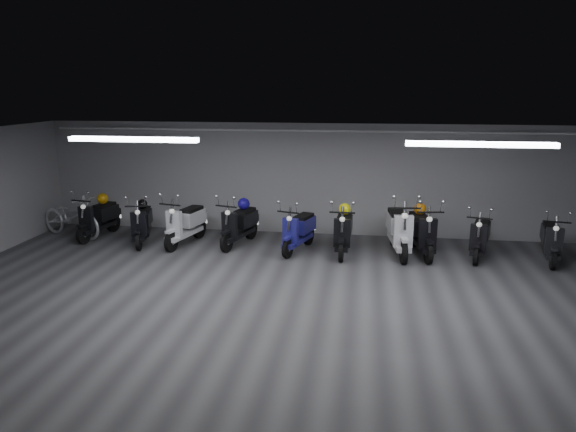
# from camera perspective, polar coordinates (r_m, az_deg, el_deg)

# --- Properties ---
(floor) EXTENTS (14.00, 10.00, 0.01)m
(floor) POSITION_cam_1_polar(r_m,az_deg,el_deg) (8.88, 0.28, -10.55)
(floor) COLOR #3A3A3D
(floor) RESTS_ON ground
(ceiling) EXTENTS (14.00, 10.00, 0.01)m
(ceiling) POSITION_cam_1_polar(r_m,az_deg,el_deg) (8.14, 0.31, 7.80)
(ceiling) COLOR gray
(ceiling) RESTS_ON ground
(back_wall) EXTENTS (14.00, 0.01, 2.80)m
(back_wall) POSITION_cam_1_polar(r_m,az_deg,el_deg) (13.26, 3.29, 3.95)
(back_wall) COLOR gray
(back_wall) RESTS_ON ground
(front_wall) EXTENTS (14.00, 0.01, 2.80)m
(front_wall) POSITION_cam_1_polar(r_m,az_deg,el_deg) (3.92, -10.63, -21.49)
(front_wall) COLOR gray
(front_wall) RESTS_ON ground
(fluor_strip_left) EXTENTS (2.40, 0.18, 0.08)m
(fluor_strip_left) POSITION_cam_1_polar(r_m,az_deg,el_deg) (9.95, -16.40, 7.96)
(fluor_strip_left) COLOR white
(fluor_strip_left) RESTS_ON ceiling
(fluor_strip_right) EXTENTS (2.40, 0.18, 0.08)m
(fluor_strip_right) POSITION_cam_1_polar(r_m,az_deg,el_deg) (9.26, 20.10, 7.29)
(fluor_strip_right) COLOR white
(fluor_strip_right) RESTS_ON ceiling
(conduit) EXTENTS (13.60, 0.05, 0.05)m
(conduit) POSITION_cam_1_polar(r_m,az_deg,el_deg) (13.03, 3.33, 9.19)
(conduit) COLOR white
(conduit) RESTS_ON back_wall
(scooter_0) EXTENTS (0.86, 1.82, 1.30)m
(scooter_0) POSITION_cam_1_polar(r_m,az_deg,el_deg) (13.85, -19.90, 0.40)
(scooter_0) COLOR black
(scooter_0) RESTS_ON floor
(scooter_1) EXTENTS (0.99, 1.81, 1.28)m
(scooter_1) POSITION_cam_1_polar(r_m,az_deg,el_deg) (13.01, -15.56, -0.13)
(scooter_1) COLOR black
(scooter_1) RESTS_ON floor
(scooter_2) EXTENTS (1.01, 1.91, 1.36)m
(scooter_2) POSITION_cam_1_polar(r_m,az_deg,el_deg) (12.66, -11.08, -0.09)
(scooter_2) COLOR silver
(scooter_2) RESTS_ON floor
(scooter_3) EXTENTS (1.05, 1.87, 1.32)m
(scooter_3) POSITION_cam_1_polar(r_m,az_deg,el_deg) (12.42, -5.33, -0.25)
(scooter_3) COLOR black
(scooter_3) RESTS_ON floor
(scooter_4) EXTENTS (1.06, 1.81, 1.28)m
(scooter_4) POSITION_cam_1_polar(r_m,az_deg,el_deg) (11.93, 1.15, -0.87)
(scooter_4) COLOR navy
(scooter_4) RESTS_ON floor
(scooter_5) EXTENTS (0.64, 1.81, 1.34)m
(scooter_5) POSITION_cam_1_polar(r_m,az_deg,el_deg) (11.82, 6.03, -0.93)
(scooter_5) COLOR black
(scooter_5) RESTS_ON floor
(scooter_6) EXTENTS (0.88, 2.07, 1.50)m
(scooter_6) POSITION_cam_1_polar(r_m,az_deg,el_deg) (11.93, 11.96, -0.62)
(scooter_6) COLOR silver
(scooter_6) RESTS_ON floor
(scooter_7) EXTENTS (0.90, 1.94, 1.39)m
(scooter_7) POSITION_cam_1_polar(r_m,az_deg,el_deg) (12.02, 14.30, -0.92)
(scooter_7) COLOR black
(scooter_7) RESTS_ON floor
(scooter_8) EXTENTS (1.04, 1.79, 1.26)m
(scooter_8) POSITION_cam_1_polar(r_m,az_deg,el_deg) (12.20, 20.12, -1.43)
(scooter_8) COLOR black
(scooter_8) RESTS_ON floor
(scooter_9) EXTENTS (0.88, 1.76, 1.25)m
(scooter_9) POSITION_cam_1_polar(r_m,az_deg,el_deg) (12.55, 26.65, -1.70)
(scooter_9) COLOR black
(scooter_9) RESTS_ON floor
(bicycle) EXTENTS (2.05, 1.32, 1.25)m
(bicycle) POSITION_cam_1_polar(r_m,az_deg,el_deg) (14.17, -22.44, 0.36)
(bicycle) COLOR silver
(bicycle) RESTS_ON floor
(helmet_0) EXTENTS (0.24, 0.24, 0.24)m
(helmet_0) POSITION_cam_1_polar(r_m,az_deg,el_deg) (13.18, -15.47, 1.26)
(helmet_0) COLOR black
(helmet_0) RESTS_ON scooter_1
(helmet_1) EXTENTS (0.27, 0.27, 0.27)m
(helmet_1) POSITION_cam_1_polar(r_m,az_deg,el_deg) (12.00, 6.15, 0.74)
(helmet_1) COLOR yellow
(helmet_1) RESTS_ON scooter_5
(helmet_2) EXTENTS (0.27, 0.27, 0.27)m
(helmet_2) POSITION_cam_1_polar(r_m,az_deg,el_deg) (12.19, 14.08, 0.76)
(helmet_2) COLOR #CE710C
(helmet_2) RESTS_ON scooter_7
(helmet_3) EXTENTS (0.28, 0.28, 0.28)m
(helmet_3) POSITION_cam_1_polar(r_m,az_deg,el_deg) (12.56, -4.81, 1.33)
(helmet_3) COLOR navy
(helmet_3) RESTS_ON scooter_3
(helmet_4) EXTENTS (0.27, 0.27, 0.27)m
(helmet_4) POSITION_cam_1_polar(r_m,az_deg,el_deg) (13.97, -19.40, 1.79)
(helmet_4) COLOR #CD8A0C
(helmet_4) RESTS_ON scooter_0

